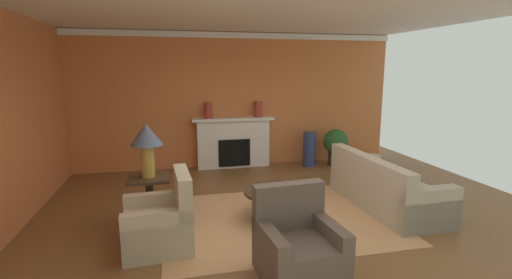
{
  "coord_description": "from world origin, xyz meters",
  "views": [
    {
      "loc": [
        -1.34,
        -4.74,
        2.17
      ],
      "look_at": [
        0.04,
        1.15,
        1.0
      ],
      "focal_mm": 25.61,
      "sensor_mm": 36.0,
      "label": 1
    }
  ],
  "objects_px": {
    "sofa": "(384,189)",
    "vase_mantel_left": "(208,110)",
    "fireplace": "(233,144)",
    "armchair_facing_fireplace": "(298,250)",
    "vase_mantel_right": "(258,109)",
    "potted_plant": "(335,144)",
    "coffee_table": "(278,198)",
    "side_table": "(150,197)",
    "table_lamp": "(147,140)",
    "vase_tall_corner": "(309,149)",
    "armchair_near_window": "(161,224)"
  },
  "relations": [
    {
      "from": "table_lamp",
      "to": "vase_mantel_right",
      "type": "xyz_separation_m",
      "value": [
        2.21,
        2.74,
        0.07
      ]
    },
    {
      "from": "vase_mantel_right",
      "to": "potted_plant",
      "type": "height_order",
      "value": "vase_mantel_right"
    },
    {
      "from": "vase_mantel_right",
      "to": "vase_tall_corner",
      "type": "xyz_separation_m",
      "value": [
        1.14,
        -0.25,
        -0.91
      ]
    },
    {
      "from": "coffee_table",
      "to": "vase_mantel_left",
      "type": "height_order",
      "value": "vase_mantel_left"
    },
    {
      "from": "armchair_near_window",
      "to": "coffee_table",
      "type": "distance_m",
      "value": 1.71
    },
    {
      "from": "vase_mantel_right",
      "to": "vase_tall_corner",
      "type": "relative_size",
      "value": 0.45
    },
    {
      "from": "potted_plant",
      "to": "sofa",
      "type": "bearing_deg",
      "value": -98.36
    },
    {
      "from": "vase_tall_corner",
      "to": "coffee_table",
      "type": "bearing_deg",
      "value": -119.55
    },
    {
      "from": "coffee_table",
      "to": "vase_mantel_left",
      "type": "xyz_separation_m",
      "value": [
        -0.69,
        2.99,
        0.96
      ]
    },
    {
      "from": "sofa",
      "to": "vase_mantel_left",
      "type": "xyz_separation_m",
      "value": [
        -2.46,
        2.91,
        1.0
      ]
    },
    {
      "from": "sofa",
      "to": "side_table",
      "type": "relative_size",
      "value": 3.04
    },
    {
      "from": "fireplace",
      "to": "armchair_facing_fireplace",
      "type": "height_order",
      "value": "fireplace"
    },
    {
      "from": "sofa",
      "to": "side_table",
      "type": "xyz_separation_m",
      "value": [
        -3.58,
        0.17,
        0.1
      ]
    },
    {
      "from": "table_lamp",
      "to": "vase_tall_corner",
      "type": "bearing_deg",
      "value": 36.54
    },
    {
      "from": "armchair_near_window",
      "to": "vase_tall_corner",
      "type": "distance_m",
      "value": 4.55
    },
    {
      "from": "table_lamp",
      "to": "vase_mantel_right",
      "type": "distance_m",
      "value": 3.52
    },
    {
      "from": "fireplace",
      "to": "vase_mantel_left",
      "type": "distance_m",
      "value": 0.94
    },
    {
      "from": "armchair_near_window",
      "to": "table_lamp",
      "type": "bearing_deg",
      "value": 102.34
    },
    {
      "from": "coffee_table",
      "to": "side_table",
      "type": "distance_m",
      "value": 1.82
    },
    {
      "from": "armchair_facing_fireplace",
      "to": "vase_tall_corner",
      "type": "xyz_separation_m",
      "value": [
        1.77,
        4.23,
        0.08
      ]
    },
    {
      "from": "coffee_table",
      "to": "side_table",
      "type": "relative_size",
      "value": 1.43
    },
    {
      "from": "fireplace",
      "to": "table_lamp",
      "type": "xyz_separation_m",
      "value": [
        -1.66,
        -2.79,
        0.69
      ]
    },
    {
      "from": "fireplace",
      "to": "armchair_facing_fireplace",
      "type": "relative_size",
      "value": 1.89
    },
    {
      "from": "armchair_facing_fireplace",
      "to": "vase_mantel_right",
      "type": "distance_m",
      "value": 4.63
    },
    {
      "from": "vase_mantel_right",
      "to": "potted_plant",
      "type": "xyz_separation_m",
      "value": [
        1.74,
        -0.32,
        -0.8
      ]
    },
    {
      "from": "coffee_table",
      "to": "table_lamp",
      "type": "xyz_separation_m",
      "value": [
        -1.8,
        0.25,
        0.89
      ]
    },
    {
      "from": "armchair_near_window",
      "to": "vase_mantel_left",
      "type": "xyz_separation_m",
      "value": [
        0.95,
        3.49,
        0.99
      ]
    },
    {
      "from": "coffee_table",
      "to": "side_table",
      "type": "xyz_separation_m",
      "value": [
        -1.8,
        0.25,
        0.06
      ]
    },
    {
      "from": "fireplace",
      "to": "coffee_table",
      "type": "height_order",
      "value": "fireplace"
    },
    {
      "from": "fireplace",
      "to": "armchair_near_window",
      "type": "relative_size",
      "value": 1.89
    },
    {
      "from": "armchair_facing_fireplace",
      "to": "vase_mantel_right",
      "type": "relative_size",
      "value": 2.72
    },
    {
      "from": "armchair_facing_fireplace",
      "to": "potted_plant",
      "type": "relative_size",
      "value": 1.14
    },
    {
      "from": "coffee_table",
      "to": "potted_plant",
      "type": "xyz_separation_m",
      "value": [
        2.15,
        2.67,
        0.16
      ]
    },
    {
      "from": "vase_mantel_left",
      "to": "sofa",
      "type": "bearing_deg",
      "value": -49.72
    },
    {
      "from": "sofa",
      "to": "vase_tall_corner",
      "type": "distance_m",
      "value": 2.67
    },
    {
      "from": "side_table",
      "to": "vase_tall_corner",
      "type": "bearing_deg",
      "value": 36.54
    },
    {
      "from": "sofa",
      "to": "table_lamp",
      "type": "distance_m",
      "value": 3.7
    },
    {
      "from": "potted_plant",
      "to": "vase_tall_corner",
      "type": "bearing_deg",
      "value": 173.37
    },
    {
      "from": "armchair_facing_fireplace",
      "to": "potted_plant",
      "type": "xyz_separation_m",
      "value": [
        2.37,
        4.16,
        0.19
      ]
    },
    {
      "from": "armchair_facing_fireplace",
      "to": "vase_mantel_left",
      "type": "height_order",
      "value": "vase_mantel_left"
    },
    {
      "from": "fireplace",
      "to": "sofa",
      "type": "xyz_separation_m",
      "value": [
        1.91,
        -2.95,
        -0.24
      ]
    },
    {
      "from": "sofa",
      "to": "vase_mantel_left",
      "type": "height_order",
      "value": "vase_mantel_left"
    },
    {
      "from": "armchair_near_window",
      "to": "table_lamp",
      "type": "height_order",
      "value": "table_lamp"
    },
    {
      "from": "vase_mantel_right",
      "to": "side_table",
      "type": "bearing_deg",
      "value": -128.97
    },
    {
      "from": "fireplace",
      "to": "vase_tall_corner",
      "type": "xyz_separation_m",
      "value": [
        1.69,
        -0.3,
        -0.15
      ]
    },
    {
      "from": "armchair_facing_fireplace",
      "to": "coffee_table",
      "type": "xyz_separation_m",
      "value": [
        0.22,
        1.49,
        0.03
      ]
    },
    {
      "from": "table_lamp",
      "to": "sofa",
      "type": "bearing_deg",
      "value": -2.68
    },
    {
      "from": "armchair_facing_fireplace",
      "to": "vase_mantel_right",
      "type": "height_order",
      "value": "vase_mantel_right"
    },
    {
      "from": "armchair_facing_fireplace",
      "to": "table_lamp",
      "type": "relative_size",
      "value": 1.27
    },
    {
      "from": "armchair_near_window",
      "to": "potted_plant",
      "type": "relative_size",
      "value": 1.14
    }
  ]
}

